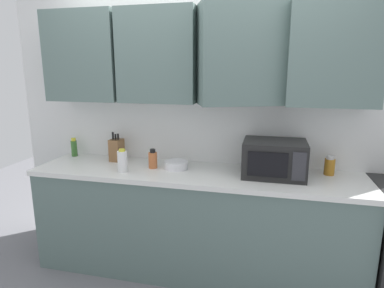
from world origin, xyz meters
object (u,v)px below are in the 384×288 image
(bottle_amber_vinegar, at_px, (330,166))
(bottle_white_jar, at_px, (123,161))
(knife_block, at_px, (117,150))
(bottle_green_oil, at_px, (74,148))
(bottle_spice_jar, at_px, (153,160))
(bowl_ceramic_small, at_px, (176,165))
(microwave, at_px, (274,159))

(bottle_amber_vinegar, height_order, bottle_white_jar, bottle_white_jar)
(knife_block, distance_m, bottle_green_oil, 0.48)
(knife_block, height_order, bottle_spice_jar, knife_block)
(knife_block, relative_size, bottle_amber_vinegar, 1.72)
(bowl_ceramic_small, bearing_deg, bottle_amber_vinegar, 6.10)
(bottle_green_oil, bearing_deg, bottle_white_jar, -27.47)
(bottle_amber_vinegar, bearing_deg, bowl_ceramic_small, -173.90)
(bottle_amber_vinegar, distance_m, bottle_spice_jar, 1.44)
(bottle_spice_jar, height_order, bowl_ceramic_small, bottle_spice_jar)
(bottle_amber_vinegar, bearing_deg, bottle_white_jar, -169.14)
(microwave, height_order, bottle_spice_jar, microwave)
(bottle_amber_vinegar, height_order, bowl_ceramic_small, bottle_amber_vinegar)
(bottle_white_jar, bearing_deg, bottle_green_oil, 152.53)
(bottle_spice_jar, relative_size, bottle_green_oil, 0.93)
(bottle_green_oil, xyz_separation_m, bowl_ceramic_small, (1.07, -0.17, -0.05))
(microwave, relative_size, bottle_white_jar, 2.51)
(knife_block, height_order, bowl_ceramic_small, knife_block)
(microwave, relative_size, bottle_amber_vinegar, 3.08)
(bottle_amber_vinegar, xyz_separation_m, bottle_green_oil, (-2.30, 0.03, 0.01))
(bottle_spice_jar, distance_m, bowl_ceramic_small, 0.20)
(bottle_amber_vinegar, xyz_separation_m, bowl_ceramic_small, (-1.23, -0.13, -0.04))
(knife_block, distance_m, bowl_ceramic_small, 0.61)
(bottle_white_jar, xyz_separation_m, bottle_green_oil, (-0.67, 0.35, -0.01))
(bottle_spice_jar, bearing_deg, knife_block, 161.19)
(bottle_amber_vinegar, xyz_separation_m, bottle_white_jar, (-1.63, -0.31, 0.02))
(microwave, distance_m, bottle_white_jar, 1.22)
(bottle_amber_vinegar, distance_m, bowl_ceramic_small, 1.24)
(bowl_ceramic_small, bearing_deg, knife_block, 169.30)
(knife_block, height_order, bottle_amber_vinegar, knife_block)
(microwave, height_order, bottle_amber_vinegar, microwave)
(bottle_white_jar, distance_m, bowl_ceramic_small, 0.45)
(bottle_amber_vinegar, bearing_deg, bottle_spice_jar, -173.84)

